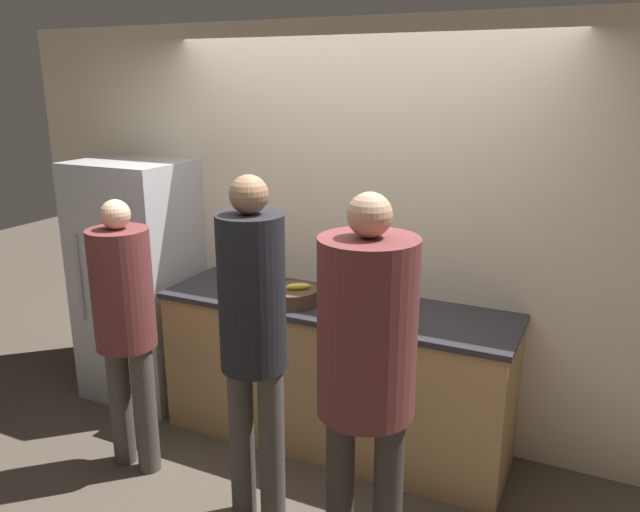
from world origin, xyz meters
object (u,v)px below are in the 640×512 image
at_px(refrigerator, 139,281).
at_px(person_left, 125,316).
at_px(utensil_crock, 384,292).
at_px(cup_white, 251,289).
at_px(person_center, 253,329).
at_px(fruit_bowl, 293,296).
at_px(person_right, 367,356).
at_px(bottle_amber, 404,314).
at_px(bottle_dark, 379,294).

distance_m(refrigerator, person_left, 0.97).
xyz_separation_m(utensil_crock, cup_white, (-0.78, -0.26, -0.02)).
xyz_separation_m(person_left, person_center, (0.91, -0.09, 0.12)).
xyz_separation_m(refrigerator, utensil_crock, (1.80, 0.13, 0.15)).
bearing_deg(refrigerator, person_center, -30.09).
height_order(person_center, fruit_bowl, person_center).
distance_m(person_right, utensil_crock, 1.20).
xyz_separation_m(person_center, bottle_amber, (0.56, 0.64, -0.06)).
height_order(person_left, utensil_crock, person_left).
bearing_deg(cup_white, refrigerator, 172.69).
bearing_deg(bottle_dark, bottle_amber, -42.80).
xyz_separation_m(refrigerator, person_right, (2.13, -1.01, 0.28)).
bearing_deg(person_center, cup_white, 122.49).
relative_size(utensil_crock, bottle_dark, 0.97).
bearing_deg(refrigerator, bottle_amber, -6.19).
height_order(person_right, fruit_bowl, person_right).
distance_m(person_left, cup_white, 0.78).
distance_m(person_center, bottle_dark, 0.91).
bearing_deg(cup_white, bottle_dark, 8.00).
xyz_separation_m(person_left, utensil_crock, (1.22, 0.90, 0.04)).
relative_size(person_left, person_center, 0.89).
xyz_separation_m(person_right, cup_white, (-1.11, 0.88, -0.14)).
distance_m(person_left, utensil_crock, 1.52).
relative_size(bottle_amber, cup_white, 2.20).
xyz_separation_m(person_left, fruit_bowl, (0.73, 0.64, 0.03)).
bearing_deg(person_right, fruit_bowl, 132.84).
distance_m(person_right, cup_white, 1.43).
bearing_deg(person_left, person_center, -5.80).
xyz_separation_m(refrigerator, cup_white, (1.02, -0.13, 0.13)).
height_order(fruit_bowl, cup_white, fruit_bowl).
xyz_separation_m(refrigerator, bottle_dark, (1.82, -0.02, 0.18)).
bearing_deg(person_right, person_left, 170.98).
distance_m(person_left, person_right, 1.58).
height_order(utensil_crock, cup_white, utensil_crock).
height_order(person_left, bottle_dark, person_left).
xyz_separation_m(fruit_bowl, cup_white, (-0.29, -0.00, 0.00)).
height_order(person_right, bottle_dark, person_right).
bearing_deg(fruit_bowl, refrigerator, 174.40).
xyz_separation_m(refrigerator, person_left, (0.58, -0.77, 0.11)).
bearing_deg(refrigerator, person_left, -53.03).
relative_size(refrigerator, person_center, 0.93).
xyz_separation_m(person_right, bottle_amber, (-0.09, 0.79, -0.11)).
bearing_deg(fruit_bowl, cup_white, -179.58).
xyz_separation_m(bottle_dark, cup_white, (-0.80, -0.11, -0.05)).
relative_size(person_center, fruit_bowl, 5.89).
bearing_deg(cup_white, fruit_bowl, 0.42).
xyz_separation_m(refrigerator, person_center, (1.48, -0.86, 0.22)).
bearing_deg(bottle_amber, cup_white, 174.93).
relative_size(person_center, person_right, 1.00).
bearing_deg(fruit_bowl, utensil_crock, 28.13).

